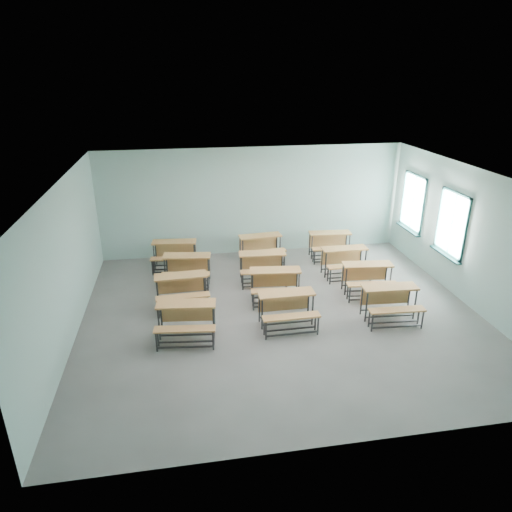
# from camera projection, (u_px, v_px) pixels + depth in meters

# --- Properties ---
(room) EXTENTS (9.04, 8.04, 3.24)m
(room) POSITION_uv_depth(u_px,v_px,m) (286.00, 249.00, 9.96)
(room) COLOR gray
(room) RESTS_ON ground
(desk_unit_r0c0) EXTENTS (1.32, 0.96, 0.77)m
(desk_unit_r0c0) POSITION_uv_depth(u_px,v_px,m) (186.00, 316.00, 9.42)
(desk_unit_r0c0) COLOR #BB7D43
(desk_unit_r0c0) RESTS_ON ground
(desk_unit_r0c1) EXTENTS (1.24, 0.84, 0.77)m
(desk_unit_r0c1) POSITION_uv_depth(u_px,v_px,m) (287.00, 305.00, 9.87)
(desk_unit_r0c1) COLOR #BB7D43
(desk_unit_r0c1) RESTS_ON ground
(desk_unit_r0c2) EXTENTS (1.27, 0.89, 0.77)m
(desk_unit_r0c2) POSITION_uv_depth(u_px,v_px,m) (391.00, 299.00, 10.14)
(desk_unit_r0c2) COLOR #BB7D43
(desk_unit_r0c2) RESTS_ON ground
(desk_unit_r1c0) EXTENTS (1.27, 0.88, 0.77)m
(desk_unit_r1c0) POSITION_uv_depth(u_px,v_px,m) (182.00, 287.00, 10.71)
(desk_unit_r1c0) COLOR #BB7D43
(desk_unit_r1c0) RESTS_ON ground
(desk_unit_r1c1) EXTENTS (1.31, 0.95, 0.77)m
(desk_unit_r1c1) POSITION_uv_depth(u_px,v_px,m) (276.00, 281.00, 10.99)
(desk_unit_r1c1) COLOR #BB7D43
(desk_unit_r1c1) RESTS_ON ground
(desk_unit_r1c2) EXTENTS (1.31, 0.95, 0.77)m
(desk_unit_r1c2) POSITION_uv_depth(u_px,v_px,m) (368.00, 275.00, 11.32)
(desk_unit_r1c2) COLOR #BB7D43
(desk_unit_r1c2) RESTS_ON ground
(desk_unit_r2c0) EXTENTS (1.32, 0.98, 0.77)m
(desk_unit_r2c0) POSITION_uv_depth(u_px,v_px,m) (187.00, 266.00, 11.84)
(desk_unit_r2c0) COLOR #BB7D43
(desk_unit_r2c0) RESTS_ON ground
(desk_unit_r2c1) EXTENTS (1.28, 0.90, 0.77)m
(desk_unit_r2c1) POSITION_uv_depth(u_px,v_px,m) (263.00, 263.00, 11.99)
(desk_unit_r2c1) COLOR #BB7D43
(desk_unit_r2c1) RESTS_ON ground
(desk_unit_r2c2) EXTENTS (1.23, 0.83, 0.77)m
(desk_unit_r2c2) POSITION_uv_depth(u_px,v_px,m) (345.00, 258.00, 12.32)
(desk_unit_r2c2) COLOR #BB7D43
(desk_unit_r2c2) RESTS_ON ground
(desk_unit_r3c0) EXTENTS (1.31, 0.95, 0.77)m
(desk_unit_r3c0) POSITION_uv_depth(u_px,v_px,m) (174.00, 251.00, 12.80)
(desk_unit_r3c0) COLOR #BB7D43
(desk_unit_r3c0) RESTS_ON ground
(desk_unit_r3c1) EXTENTS (1.30, 0.94, 0.77)m
(desk_unit_r3c1) POSITION_uv_depth(u_px,v_px,m) (261.00, 244.00, 13.26)
(desk_unit_r3c1) COLOR #BB7D43
(desk_unit_r3c1) RESTS_ON ground
(desk_unit_r3c2) EXTENTS (1.29, 0.92, 0.77)m
(desk_unit_r3c2) POSITION_uv_depth(u_px,v_px,m) (330.00, 241.00, 13.49)
(desk_unit_r3c2) COLOR #BB7D43
(desk_unit_r3c2) RESTS_ON ground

